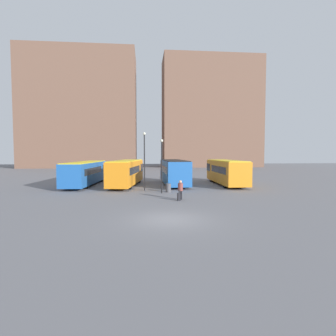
# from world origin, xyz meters

# --- Properties ---
(ground_plane) EXTENTS (160.00, 160.00, 0.00)m
(ground_plane) POSITION_xyz_m (0.00, 0.00, 0.00)
(ground_plane) COLOR slate
(building_block_left) EXTENTS (30.02, 12.95, 31.40)m
(building_block_left) POSITION_xyz_m (-18.85, 59.71, 15.70)
(building_block_left) COLOR brown
(building_block_left) RESTS_ON ground_plane
(building_block_right) EXTENTS (27.58, 10.88, 30.78)m
(building_block_right) POSITION_xyz_m (17.63, 59.71, 15.39)
(building_block_right) COLOR brown
(building_block_right) RESTS_ON ground_plane
(bus_0) EXTENTS (3.33, 11.68, 2.84)m
(bus_0) POSITION_xyz_m (-8.60, 17.64, 1.56)
(bus_0) COLOR #1E56A3
(bus_0) RESTS_ON ground_plane
(bus_1) EXTENTS (3.85, 10.43, 3.03)m
(bus_1) POSITION_xyz_m (-3.62, 16.47, 1.65)
(bus_1) COLOR orange
(bus_1) RESTS_ON ground_plane
(bus_2) EXTENTS (2.82, 9.46, 3.05)m
(bus_2) POSITION_xyz_m (2.16, 16.74, 1.65)
(bus_2) COLOR #1E56A3
(bus_2) RESTS_ON ground_plane
(bus_3) EXTENTS (2.70, 10.07, 3.02)m
(bus_3) POSITION_xyz_m (8.61, 16.44, 1.64)
(bus_3) COLOR orange
(bus_3) RESTS_ON ground_plane
(traveler) EXTENTS (0.47, 0.47, 1.62)m
(traveler) POSITION_xyz_m (1.53, 6.49, 0.96)
(traveler) COLOR black
(traveler) RESTS_ON ground_plane
(suitcase) EXTENTS (0.26, 0.33, 0.90)m
(suitcase) POSITION_xyz_m (1.35, 6.00, 0.32)
(suitcase) COLOR black
(suitcase) RESTS_ON ground_plane
(lamp_post_0) EXTENTS (0.28, 0.28, 6.05)m
(lamp_post_0) POSITION_xyz_m (-1.45, 12.18, 3.53)
(lamp_post_0) COLOR black
(lamp_post_0) RESTS_ON ground_plane
(lamp_post_1) EXTENTS (0.28, 0.28, 5.23)m
(lamp_post_1) POSITION_xyz_m (0.20, 10.01, 3.10)
(lamp_post_1) COLOR black
(lamp_post_1) RESTS_ON ground_plane
(trash_bin) EXTENTS (0.52, 0.52, 0.85)m
(trash_bin) POSITION_xyz_m (0.90, 10.75, 0.42)
(trash_bin) COLOR #47474C
(trash_bin) RESTS_ON ground_plane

